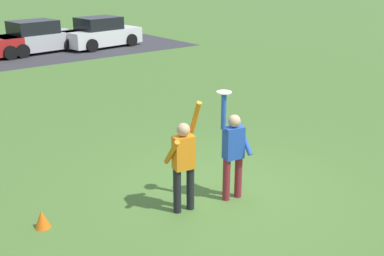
{
  "coord_description": "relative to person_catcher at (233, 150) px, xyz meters",
  "views": [
    {
      "loc": [
        -5.49,
        -5.85,
        4.15
      ],
      "look_at": [
        -0.53,
        0.32,
        1.35
      ],
      "focal_mm": 43.11,
      "sensor_mm": 36.0,
      "label": 1
    }
  ],
  "objects": [
    {
      "name": "ground_plane",
      "position": [
        0.03,
        0.26,
        -0.98
      ],
      "size": [
        120.0,
        120.0,
        0.0
      ],
      "primitive_type": "plane",
      "color": "#4C7533"
    },
    {
      "name": "parked_car_white",
      "position": [
        6.31,
        16.82,
        -0.25
      ],
      "size": [
        4.28,
        2.41,
        1.59
      ],
      "rotation": [
        0.0,
        0.0,
        0.12
      ],
      "color": "white",
      "rests_on": "ground_plane"
    },
    {
      "name": "parked_car_silver",
      "position": [
        3.02,
        17.4,
        -0.25
      ],
      "size": [
        4.28,
        2.41,
        1.59
      ],
      "rotation": [
        0.0,
        0.0,
        0.12
      ],
      "color": "#BCBCC1",
      "rests_on": "ground_plane"
    },
    {
      "name": "person_catcher",
      "position": [
        0.0,
        0.0,
        0.0
      ],
      "size": [
        0.57,
        0.49,
        2.08
      ],
      "rotation": [
        0.0,
        0.0,
        2.94
      ],
      "color": "maroon",
      "rests_on": "ground_plane"
    },
    {
      "name": "frisbee_disc",
      "position": [
        -0.22,
        0.05,
        1.11
      ],
      "size": [
        0.26,
        0.26,
        0.02
      ],
      "primitive_type": "cylinder",
      "color": "white",
      "rests_on": "person_catcher"
    },
    {
      "name": "field_cone_orange",
      "position": [
        -3.19,
        1.23,
        -0.82
      ],
      "size": [
        0.26,
        0.26,
        0.32
      ],
      "primitive_type": "cone",
      "color": "orange",
      "rests_on": "ground_plane"
    },
    {
      "name": "person_defender",
      "position": [
        -0.99,
        0.2,
        -0.0
      ],
      "size": [
        0.6,
        0.51,
        2.04
      ],
      "rotation": [
        0.0,
        0.0,
        6.08
      ],
      "color": "black",
      "rests_on": "ground_plane"
    }
  ]
}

